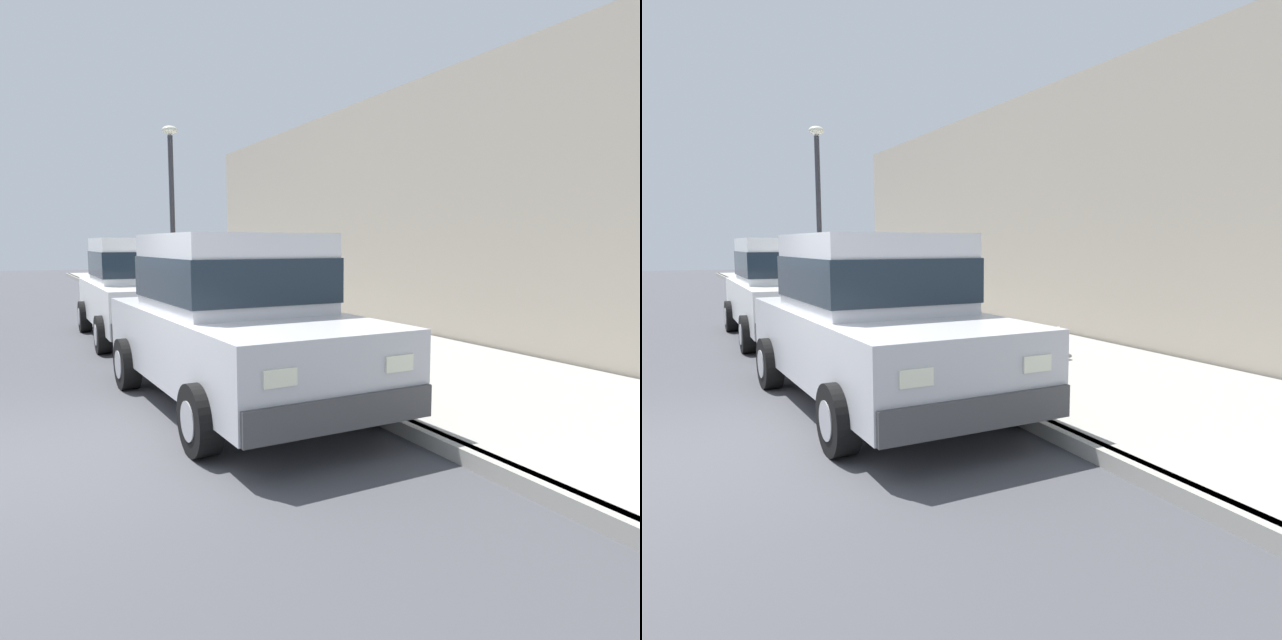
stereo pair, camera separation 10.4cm
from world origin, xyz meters
TOP-DOWN VIEW (x-y plane):
  - ground_plane at (0.00, 0.00)m, footprint 80.00×80.00m
  - curb at (3.20, 0.00)m, footprint 0.16×64.00m
  - sidewalk at (5.00, 0.00)m, footprint 3.60×64.00m
  - car_silver_sedan at (2.15, 0.95)m, footprint 2.15×4.66m
  - car_white_sedan at (2.21, 6.39)m, footprint 2.09×4.63m
  - dog_white at (5.28, 1.83)m, footprint 0.52×0.61m
  - fire_hydrant at (3.65, 5.21)m, footprint 0.34×0.24m
  - street_lamp at (3.55, 9.10)m, footprint 0.36×0.36m
  - building_facade at (7.10, 4.66)m, footprint 0.50×20.00m

SIDE VIEW (x-z plane):
  - ground_plane at x=0.00m, z-range 0.00..0.00m
  - curb at x=3.20m, z-range 0.00..0.14m
  - sidewalk at x=5.00m, z-range 0.00..0.14m
  - dog_white at x=5.28m, z-range 0.18..0.67m
  - fire_hydrant at x=3.65m, z-range 0.11..0.84m
  - car_silver_sedan at x=2.15m, z-range 0.02..1.94m
  - car_white_sedan at x=2.21m, z-range 0.02..1.94m
  - building_facade at x=7.10m, z-range 0.00..4.83m
  - street_lamp at x=3.55m, z-range 0.70..5.12m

